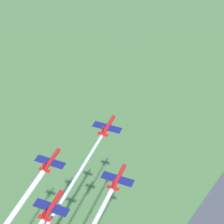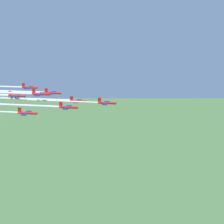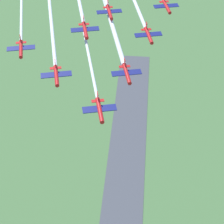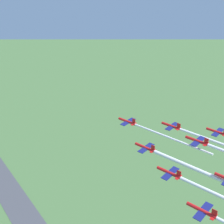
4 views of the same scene
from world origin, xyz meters
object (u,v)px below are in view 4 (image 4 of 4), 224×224
Objects in this scene: jet_2 at (172,126)px; jet_3 at (170,173)px; jet_5 at (217,132)px; jet_1 at (146,148)px; jet_4 at (197,141)px; jet_6 at (202,211)px; jet_0 at (128,122)px.

jet_3 is (-23.16, -17.56, 0.13)m from jet_2.
jet_3 reaches higher than jet_5.
jet_4 is (10.26, -13.08, 4.46)m from jet_1.
jet_5 is at bearing 18.78° from jet_6.
jet_0 reaches higher than jet_3.
jet_4 reaches higher than jet_6.
jet_6 is (-23.16, -17.56, -2.59)m from jet_4.
jet_2 is at bearing 29.54° from jet_3.
jet_1 is at bearing 120.47° from jet_4.
jet_1 is 29.07m from jet_5.
jet_2 is at bearing 120.47° from jet_5.
jet_0 is at bearing 59.53° from jet_3.
jet_4 reaches higher than jet_5.
jet_5 is (33.42, 4.48, -1.00)m from jet_3.
jet_6 reaches higher than jet_5.
jet_5 is (10.26, -13.08, -0.87)m from jet_2.
jet_4 is at bearing 0.00° from jet_3.
jet_1 is at bearing 180.00° from jet_2.
jet_5 is at bearing -59.53° from jet_0.
jet_6 is (-29.61, -32.89, 0.58)m from jet_2.
jet_5 is (16.71, 2.24, -4.03)m from jet_4.
jet_5 is 1.00× the size of jet_6.
jet_3 is at bearing 59.53° from jet_6.
jet_3 is at bearing -180.00° from jet_5.
jet_3 is at bearing 180.00° from jet_4.
jet_0 is 1.00× the size of jet_6.
jet_4 is 1.00× the size of jet_6.
jet_0 is 28.79m from jet_4.
jet_1 is 1.00× the size of jet_3.
jet_1 is 17.21m from jet_4.
jet_3 is at bearing -120.47° from jet_0.
jet_6 is at bearing -120.47° from jet_3.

